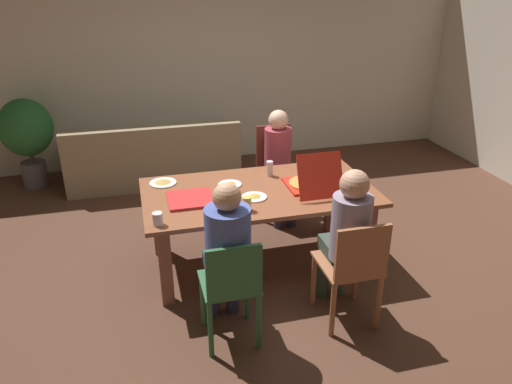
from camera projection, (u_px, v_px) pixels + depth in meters
name	position (u px, v px, depth m)	size (l,w,h in m)	color
ground_plane	(259.00, 261.00, 4.57)	(20.00, 20.00, 0.00)	#523324
back_wall	(204.00, 63.00, 6.56)	(7.21, 0.12, 2.66)	beige
dining_table	(259.00, 202.00, 4.31)	(2.00, 1.07, 0.73)	brown
chair_0	(353.00, 267.00, 3.58)	(0.42, 0.45, 0.89)	#9A5E3C
person_0	(347.00, 231.00, 3.62)	(0.29, 0.47, 1.23)	#354335
chair_1	(275.00, 168.00, 5.31)	(0.39, 0.40, 0.97)	brown
person_1	(280.00, 157.00, 5.11)	(0.28, 0.48, 1.18)	#302D42
chair_2	(231.00, 286.00, 3.37)	(0.40, 0.39, 0.87)	#2E6139
person_2	(227.00, 248.00, 3.40)	(0.31, 0.49, 1.23)	#2E2C4C
pizza_box_0	(311.00, 182.00, 4.29)	(0.39, 0.54, 0.38)	red
pizza_box_1	(191.00, 199.00, 4.08)	(0.38, 0.38, 0.02)	red
plate_0	(230.00, 184.00, 4.36)	(0.21, 0.21, 0.03)	white
plate_1	(254.00, 197.00, 4.12)	(0.21, 0.21, 0.03)	white
plate_2	(163.00, 182.00, 4.40)	(0.24, 0.24, 0.03)	white
drinking_glass_0	(247.00, 204.00, 3.89)	(0.07, 0.07, 0.11)	#DAC25A
drinking_glass_1	(316.00, 161.00, 4.76)	(0.06, 0.06, 0.11)	#B7502E
drinking_glass_2	(158.00, 219.00, 3.67)	(0.08, 0.08, 0.10)	silver
drinking_glass_3	(270.00, 168.00, 4.54)	(0.06, 0.06, 0.14)	silver
couch	(154.00, 160.00, 6.22)	(2.10, 0.86, 0.79)	#8D7C5C
potted_plant	(26.00, 132.00, 5.88)	(0.63, 0.63, 1.10)	#605561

